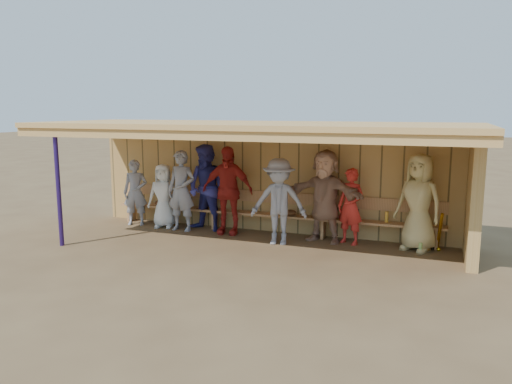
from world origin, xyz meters
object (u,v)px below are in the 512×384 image
Objects in this scene: player_a at (136,192)px; player_g at (351,206)px; player_f at (325,196)px; player_c at (207,188)px; player_e at (279,202)px; bench at (268,210)px; player_b at (164,196)px; player_h at (419,203)px; player_extra at (181,191)px; player_d at (227,190)px.

player_a is 1.00× the size of player_g.
player_c is at bearing -168.46° from player_f.
player_e reaches higher than bench.
player_a is 0.21× the size of bench.
player_c reaches higher than player_a.
player_b is 5.70m from player_h.
player_a is 3.26m from bench.
player_f is 0.26× the size of bench.
player_c is 1.07× the size of player_extra.
bench is at bearing -13.28° from player_a.
player_h is 0.25× the size of bench.
player_g is (1.38, 0.52, -0.10)m from player_e.
player_c reaches higher than bench.
player_g reaches higher than player_b.
player_c is 1.47m from bench.
player_a is 5.14m from player_g.
player_e is 1.13× the size of player_g.
bench is (1.91, 0.50, -0.40)m from player_extra.
player_g is (4.37, 0.07, 0.04)m from player_b.
player_g is (0.55, 0.00, -0.19)m from player_f.
player_e is 0.23× the size of bench.
player_g is at bearing 11.54° from player_f.
player_g is 1.34m from player_h.
player_b is 0.77× the size of player_d.
player_h reaches higher than bench.
player_a is 1.33m from player_extra.
player_e is 0.93× the size of player_h.
player_g is at bearing 4.01° from player_extra.
player_a is 4.59m from player_f.
player_h reaches higher than player_g.
player_a reaches higher than player_b.
player_f reaches higher than player_e.
player_e is 2.46m from player_extra.
player_g is at bearing -10.46° from player_b.
player_c is 0.56m from player_d.
player_e is 0.99m from player_f.
player_d reaches higher than player_h.
player_h is 5.15m from player_extra.
player_extra is 2.02m from bench.
bench is at bearing 178.85° from player_f.
player_f is 1.02× the size of player_h.
player_h is (5.70, 0.07, 0.21)m from player_b.
player_e is at bearing -22.59° from player_d.
player_c is 1.02× the size of player_f.
player_b is at bearing -154.48° from player_h.
player_b is 0.95× the size of player_g.
player_e is 1.48m from player_g.
player_a is at bearing 174.66° from player_d.
player_c is (1.10, 0.07, 0.24)m from player_b.
player_h reaches higher than player_b.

